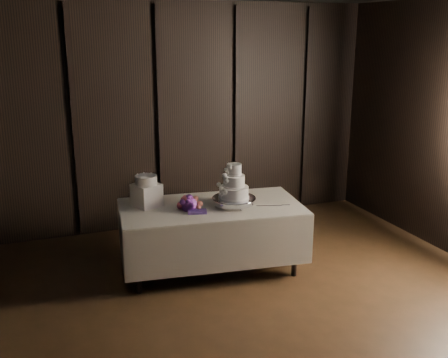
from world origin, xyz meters
TOP-DOWN VIEW (x-y plane):
  - room at (0.00, 0.00)m, footprint 6.08×7.08m
  - display_table at (0.15, 1.89)m, footprint 2.11×1.28m
  - cake_stand at (0.38, 1.80)m, footprint 0.56×0.56m
  - wedding_cake at (0.36, 1.78)m, footprint 0.37×0.32m
  - bouquet at (-0.12, 1.83)m, footprint 0.41×0.48m
  - box_pedestal at (-0.51, 2.13)m, footprint 0.34×0.34m
  - small_cake at (-0.51, 2.13)m, footprint 0.27×0.27m
  - cake_knife at (0.74, 1.64)m, footprint 0.36×0.14m

SIDE VIEW (x-z plane):
  - display_table at x=0.15m, z-range 0.04..0.80m
  - cake_knife at x=0.74m, z-range 0.76..0.77m
  - cake_stand at x=0.38m, z-range 0.76..0.85m
  - bouquet at x=-0.12m, z-range 0.73..0.93m
  - box_pedestal at x=-0.51m, z-range 0.76..1.01m
  - wedding_cake at x=0.36m, z-range 0.81..1.19m
  - small_cake at x=-0.51m, z-range 1.01..1.11m
  - room at x=0.00m, z-range -0.04..3.04m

